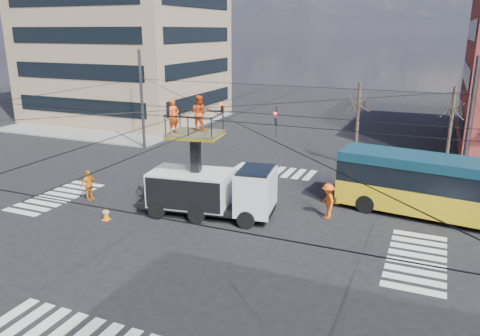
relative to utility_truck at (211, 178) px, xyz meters
name	(u,v)px	position (x,y,z in m)	size (l,w,h in m)	color
ground	(208,223)	(0.33, -1.04, -2.05)	(120.00, 120.00, 0.00)	black
sidewalk_nw	(122,121)	(-20.67, 19.96, -1.99)	(18.00, 18.00, 0.12)	slate
crosswalks	(208,223)	(0.33, -1.04, -2.04)	(22.40, 22.40, 0.02)	silver
overhead_network	(209,139)	(0.26, -0.64, 2.23)	(24.24, 24.24, 8.00)	#2D2D30
tree_a	(359,102)	(5.33, 12.46, 2.57)	(2.00, 2.00, 6.00)	#382B21
tree_b	(453,108)	(11.33, 12.46, 2.57)	(2.00, 2.00, 6.00)	#382B21
utility_truck	(211,178)	(0.00, 0.00, 0.00)	(7.25, 3.41, 6.27)	black
city_bus	(451,188)	(11.50, 4.25, -0.33)	(11.58, 4.00, 3.20)	yellow
traffic_cone	(106,214)	(-4.73, -2.72, -1.72)	(0.36, 0.36, 0.68)	orange
worker_ground	(89,185)	(-7.54, -0.67, -1.17)	(1.04, 0.43, 1.77)	orange
flagger	(328,201)	(5.72, 2.08, -1.12)	(1.20, 0.69, 1.87)	#F7570F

